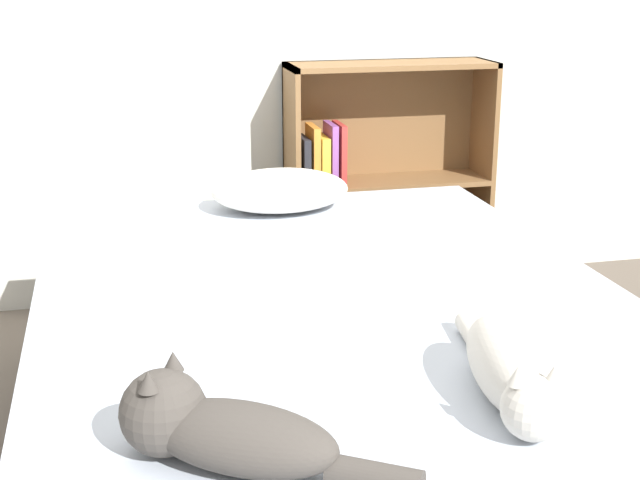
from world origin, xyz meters
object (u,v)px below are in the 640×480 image
(cat_light, at_px, (511,371))
(cat_dark, at_px, (219,430))
(bookshelf, at_px, (378,176))
(pillow, at_px, (280,190))
(bed, at_px, (334,392))

(cat_light, relative_size, cat_dark, 1.18)
(bookshelf, bearing_deg, pillow, -134.10)
(cat_light, bearing_deg, bookshelf, 178.63)
(cat_dark, xyz_separation_m, bookshelf, (0.90, 2.06, -0.10))
(bed, relative_size, cat_light, 3.82)
(bed, height_order, pillow, pillow)
(cat_light, xyz_separation_m, bookshelf, (0.35, 1.98, -0.10))
(bed, xyz_separation_m, bookshelf, (0.53, 1.36, 0.23))
(bed, height_order, bookshelf, bookshelf)
(bookshelf, bearing_deg, bed, -111.30)
(pillow, bearing_deg, cat_dark, -104.56)
(pillow, xyz_separation_m, cat_light, (0.16, -1.46, 0.00))
(pillow, height_order, cat_dark, cat_dark)
(cat_light, bearing_deg, bed, -155.15)
(bookshelf, bearing_deg, cat_light, -99.94)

